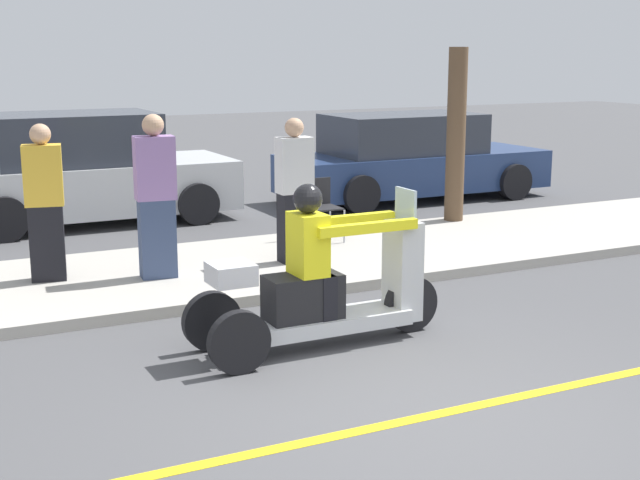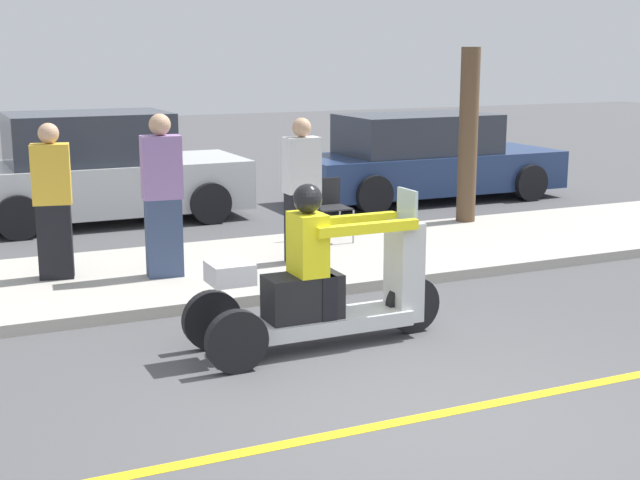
{
  "view_description": "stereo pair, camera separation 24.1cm",
  "coord_description": "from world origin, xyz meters",
  "px_view_note": "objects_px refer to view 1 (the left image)",
  "views": [
    {
      "loc": [
        -3.46,
        -5.1,
        2.63
      ],
      "look_at": [
        -0.03,
        1.78,
        0.98
      ],
      "focal_mm": 50.0,
      "sensor_mm": 36.0,
      "label": 1
    },
    {
      "loc": [
        -3.25,
        -5.2,
        2.63
      ],
      "look_at": [
        -0.03,
        1.78,
        0.98
      ],
      "focal_mm": 50.0,
      "sensor_mm": 36.0,
      "label": 2
    }
  ],
  "objects_px": {
    "folding_chair_set_back": "(319,203)",
    "parked_car_lot_right": "(86,172)",
    "spectator_near_curb": "(45,206)",
    "spectator_far_back": "(156,200)",
    "spectator_end_of_line": "(295,193)",
    "motorcycle_trike": "(322,289)",
    "parked_car_lot_far": "(410,159)",
    "tree_trunk": "(456,135)"
  },
  "relations": [
    {
      "from": "spectator_near_curb",
      "to": "folding_chair_set_back",
      "type": "xyz_separation_m",
      "value": [
        3.63,
        0.57,
        -0.33
      ]
    },
    {
      "from": "motorcycle_trike",
      "to": "folding_chair_set_back",
      "type": "relative_size",
      "value": 2.94
    },
    {
      "from": "spectator_end_of_line",
      "to": "parked_car_lot_far",
      "type": "xyz_separation_m",
      "value": [
        4.06,
        3.86,
        -0.24
      ]
    },
    {
      "from": "spectator_near_curb",
      "to": "tree_trunk",
      "type": "xyz_separation_m",
      "value": [
        6.06,
        0.92,
        0.44
      ]
    },
    {
      "from": "spectator_far_back",
      "to": "folding_chair_set_back",
      "type": "xyz_separation_m",
      "value": [
        2.51,
        0.99,
        -0.37
      ]
    },
    {
      "from": "spectator_end_of_line",
      "to": "tree_trunk",
      "type": "bearing_deg",
      "value": 22.6
    },
    {
      "from": "folding_chair_set_back",
      "to": "tree_trunk",
      "type": "distance_m",
      "value": 2.57
    },
    {
      "from": "spectator_near_curb",
      "to": "folding_chair_set_back",
      "type": "distance_m",
      "value": 3.69
    },
    {
      "from": "motorcycle_trike",
      "to": "spectator_end_of_line",
      "type": "xyz_separation_m",
      "value": [
        0.95,
        2.61,
        0.42
      ]
    },
    {
      "from": "folding_chair_set_back",
      "to": "parked_car_lot_far",
      "type": "relative_size",
      "value": 0.17
    },
    {
      "from": "spectator_end_of_line",
      "to": "spectator_far_back",
      "type": "bearing_deg",
      "value": 179.53
    },
    {
      "from": "tree_trunk",
      "to": "parked_car_lot_far",
      "type": "bearing_deg",
      "value": 72.2
    },
    {
      "from": "spectator_near_curb",
      "to": "parked_car_lot_far",
      "type": "xyz_separation_m",
      "value": [
        6.87,
        3.42,
        -0.24
      ]
    },
    {
      "from": "tree_trunk",
      "to": "spectator_near_curb",
      "type": "bearing_deg",
      "value": -171.39
    },
    {
      "from": "folding_chair_set_back",
      "to": "parked_car_lot_right",
      "type": "height_order",
      "value": "parked_car_lot_right"
    },
    {
      "from": "spectator_end_of_line",
      "to": "folding_chair_set_back",
      "type": "height_order",
      "value": "spectator_end_of_line"
    },
    {
      "from": "motorcycle_trike",
      "to": "parked_car_lot_right",
      "type": "bearing_deg",
      "value": 95.1
    },
    {
      "from": "spectator_near_curb",
      "to": "tree_trunk",
      "type": "bearing_deg",
      "value": 8.61
    },
    {
      "from": "folding_chair_set_back",
      "to": "parked_car_lot_right",
      "type": "distance_m",
      "value": 4.02
    },
    {
      "from": "folding_chair_set_back",
      "to": "spectator_end_of_line",
      "type": "bearing_deg",
      "value": -129.45
    },
    {
      "from": "folding_chair_set_back",
      "to": "tree_trunk",
      "type": "xyz_separation_m",
      "value": [
        2.43,
        0.35,
        0.77
      ]
    },
    {
      "from": "spectator_end_of_line",
      "to": "parked_car_lot_right",
      "type": "height_order",
      "value": "spectator_end_of_line"
    },
    {
      "from": "parked_car_lot_far",
      "to": "tree_trunk",
      "type": "xyz_separation_m",
      "value": [
        -0.8,
        -2.5,
        0.67
      ]
    },
    {
      "from": "spectator_end_of_line",
      "to": "parked_car_lot_right",
      "type": "relative_size",
      "value": 0.4
    },
    {
      "from": "spectator_far_back",
      "to": "folding_chair_set_back",
      "type": "relative_size",
      "value": 2.22
    },
    {
      "from": "motorcycle_trike",
      "to": "parked_car_lot_far",
      "type": "height_order",
      "value": "parked_car_lot_far"
    },
    {
      "from": "motorcycle_trike",
      "to": "spectator_end_of_line",
      "type": "height_order",
      "value": "spectator_end_of_line"
    },
    {
      "from": "spectator_near_curb",
      "to": "folding_chair_set_back",
      "type": "bearing_deg",
      "value": 8.84
    },
    {
      "from": "spectator_far_back",
      "to": "parked_car_lot_right",
      "type": "distance_m",
      "value": 4.23
    },
    {
      "from": "spectator_near_curb",
      "to": "folding_chair_set_back",
      "type": "relative_size",
      "value": 2.11
    },
    {
      "from": "spectator_near_curb",
      "to": "tree_trunk",
      "type": "relative_size",
      "value": 0.68
    },
    {
      "from": "motorcycle_trike",
      "to": "spectator_near_curb",
      "type": "xyz_separation_m",
      "value": [
        -1.86,
        3.05,
        0.42
      ]
    },
    {
      "from": "folding_chair_set_back",
      "to": "parked_car_lot_far",
      "type": "distance_m",
      "value": 4.31
    },
    {
      "from": "motorcycle_trike",
      "to": "spectator_near_curb",
      "type": "distance_m",
      "value": 3.6
    },
    {
      "from": "spectator_end_of_line",
      "to": "folding_chair_set_back",
      "type": "bearing_deg",
      "value": 50.55
    },
    {
      "from": "spectator_near_curb",
      "to": "spectator_end_of_line",
      "type": "height_order",
      "value": "spectator_near_curb"
    },
    {
      "from": "parked_car_lot_right",
      "to": "tree_trunk",
      "type": "bearing_deg",
      "value": -30.91
    },
    {
      "from": "parked_car_lot_right",
      "to": "tree_trunk",
      "type": "distance_m",
      "value": 5.64
    },
    {
      "from": "parked_car_lot_right",
      "to": "spectator_far_back",
      "type": "bearing_deg",
      "value": -91.71
    },
    {
      "from": "spectator_far_back",
      "to": "spectator_near_curb",
      "type": "bearing_deg",
      "value": 159.45
    },
    {
      "from": "motorcycle_trike",
      "to": "folding_chair_set_back",
      "type": "xyz_separation_m",
      "value": [
        1.77,
        3.61,
        0.1
      ]
    },
    {
      "from": "parked_car_lot_right",
      "to": "tree_trunk",
      "type": "height_order",
      "value": "tree_trunk"
    }
  ]
}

